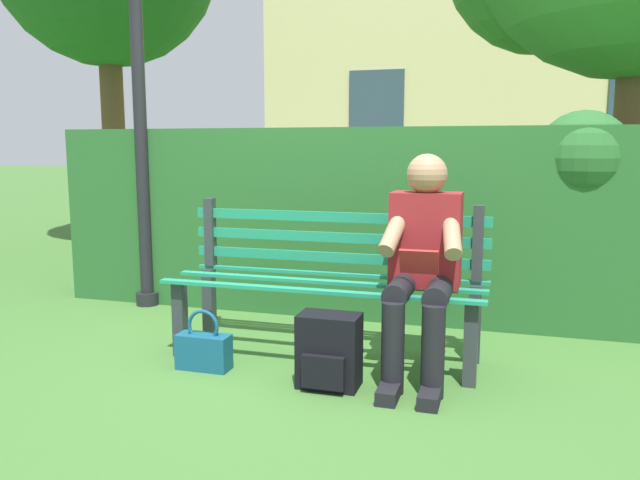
% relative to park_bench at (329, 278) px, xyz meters
% --- Properties ---
extents(ground, '(60.00, 60.00, 0.00)m').
position_rel_park_bench_xyz_m(ground, '(0.00, 0.09, -0.47)').
color(ground, '#3D6B2D').
extents(park_bench, '(1.84, 0.54, 0.91)m').
position_rel_park_bench_xyz_m(park_bench, '(0.00, 0.00, 0.00)').
color(park_bench, '#2D3338').
rests_on(park_bench, ground).
extents(person_seated, '(0.44, 0.73, 1.20)m').
position_rel_park_bench_xyz_m(person_seated, '(-0.57, 0.19, 0.17)').
color(person_seated, maroon).
rests_on(person_seated, ground).
extents(hedge_backdrop, '(4.82, 0.76, 1.48)m').
position_rel_park_bench_xyz_m(hedge_backdrop, '(-0.04, -1.09, 0.26)').
color(hedge_backdrop, '#265B28').
rests_on(hedge_backdrop, ground).
extents(building_facade, '(7.81, 2.82, 6.63)m').
position_rel_park_bench_xyz_m(building_facade, '(-0.85, -8.09, 2.85)').
color(building_facade, beige).
rests_on(building_facade, ground).
extents(backpack, '(0.32, 0.27, 0.39)m').
position_rel_park_bench_xyz_m(backpack, '(-0.14, 0.50, -0.28)').
color(backpack, black).
rests_on(backpack, ground).
extents(handbag, '(0.30, 0.13, 0.34)m').
position_rel_park_bench_xyz_m(handbag, '(0.60, 0.45, -0.36)').
color(handbag, navy).
rests_on(handbag, ground).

